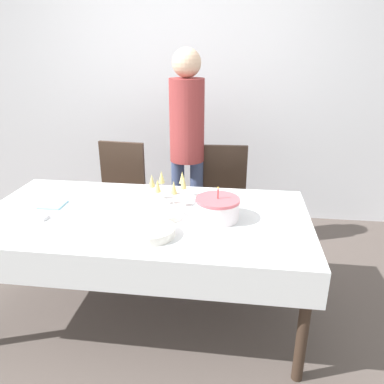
{
  "coord_description": "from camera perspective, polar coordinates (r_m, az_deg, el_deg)",
  "views": [
    {
      "loc": [
        0.57,
        -2.06,
        1.71
      ],
      "look_at": [
        0.29,
        0.11,
        0.86
      ],
      "focal_mm": 35.0,
      "sensor_mm": 36.0,
      "label": 1
    }
  ],
  "objects": [
    {
      "name": "person_standing",
      "position": [
        3.06,
        -0.77,
        8.6
      ],
      "size": [
        0.28,
        0.28,
        1.71
      ],
      "color": "#3F4C72",
      "rests_on": "ground_plane"
    },
    {
      "name": "dining_chair_far_right",
      "position": [
        3.14,
        4.63,
        -1.03
      ],
      "size": [
        0.44,
        0.44,
        0.95
      ],
      "color": "#38281E",
      "rests_on": "ground_plane"
    },
    {
      "name": "plate_stack_dessert",
      "position": [
        2.29,
        -3.89,
        -3.41
      ],
      "size": [
        0.2,
        0.2,
        0.03
      ],
      "color": "silver",
      "rests_on": "dining_table"
    },
    {
      "name": "dining_chair_far_left",
      "position": [
        3.3,
        -11.01,
        -0.25
      ],
      "size": [
        0.45,
        0.45,
        0.95
      ],
      "color": "#38281E",
      "rests_on": "ground_plane"
    },
    {
      "name": "birthday_cake",
      "position": [
        2.25,
        3.91,
        -2.53
      ],
      "size": [
        0.27,
        0.27,
        0.21
      ],
      "color": "white",
      "rests_on": "dining_table"
    },
    {
      "name": "champagne_tray",
      "position": [
        2.5,
        -3.56,
        0.28
      ],
      "size": [
        0.35,
        0.35,
        0.18
      ],
      "color": "silver",
      "rests_on": "dining_table"
    },
    {
      "name": "napkin_pile",
      "position": [
        2.62,
        -20.44,
        -1.82
      ],
      "size": [
        0.15,
        0.15,
        0.01
      ],
      "color": "#8CC6E0",
      "rests_on": "dining_table"
    },
    {
      "name": "wall_back",
      "position": [
        3.84,
        -1.17,
        15.96
      ],
      "size": [
        8.0,
        0.05,
        2.7
      ],
      "color": "silver",
      "rests_on": "ground_plane"
    },
    {
      "name": "ground_plane",
      "position": [
        2.74,
        -6.57,
        -17.48
      ],
      "size": [
        12.0,
        12.0,
        0.0
      ],
      "primitive_type": "plane",
      "color": "#564C47"
    },
    {
      "name": "fork_pile",
      "position": [
        2.47,
        -22.73,
        -3.44
      ],
      "size": [
        0.18,
        0.1,
        0.02
      ],
      "color": "silver",
      "rests_on": "dining_table"
    },
    {
      "name": "plate_stack_main",
      "position": [
        2.08,
        -6.32,
        -5.96
      ],
      "size": [
        0.27,
        0.27,
        0.05
      ],
      "color": "silver",
      "rests_on": "dining_table"
    },
    {
      "name": "dining_table",
      "position": [
        2.39,
        -7.21,
        -5.53
      ],
      "size": [
        2.04,
        1.05,
        0.74
      ],
      "color": "white",
      "rests_on": "ground_plane"
    },
    {
      "name": "cake_knife",
      "position": [
        2.07,
        5.07,
        -6.83
      ],
      "size": [
        0.27,
        0.16,
        0.0
      ],
      "color": "silver",
      "rests_on": "dining_table"
    }
  ]
}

